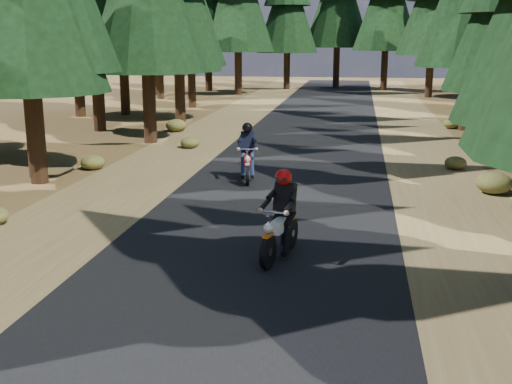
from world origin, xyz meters
TOP-DOWN VIEW (x-y plane):
  - ground at (0.00, 0.00)m, footprint 120.00×120.00m
  - road at (0.00, 5.00)m, footprint 6.00×100.00m
  - shoulder_l at (-4.60, 5.00)m, footprint 3.20×100.00m
  - shoulder_r at (4.60, 5.00)m, footprint 3.20×100.00m
  - understory_shrubs at (1.71, 8.06)m, footprint 14.47×29.34m
  - rider_lead at (0.61, 0.59)m, footprint 1.02×2.04m
  - rider_follow at (-1.19, 7.36)m, footprint 0.90×2.01m

SIDE VIEW (x-z plane):
  - ground at x=0.00m, z-range 0.00..0.00m
  - shoulder_l at x=-4.60m, z-range 0.00..0.01m
  - shoulder_r at x=4.60m, z-range 0.00..0.01m
  - road at x=0.00m, z-range 0.00..0.01m
  - understory_shrubs at x=1.71m, z-range -0.04..0.55m
  - rider_follow at x=-1.19m, z-range -0.28..1.45m
  - rider_lead at x=0.61m, z-range -0.29..1.46m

